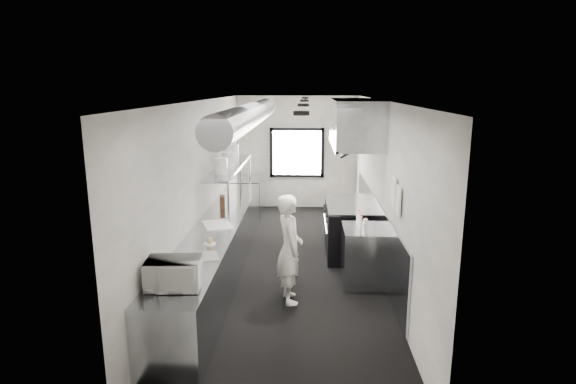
# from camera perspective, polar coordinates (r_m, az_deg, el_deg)

# --- Properties ---
(floor) EXTENTS (3.00, 8.00, 0.01)m
(floor) POSITION_cam_1_polar(r_m,az_deg,el_deg) (8.16, 0.40, -8.92)
(floor) COLOR black
(floor) RESTS_ON ground
(ceiling) EXTENTS (3.00, 8.00, 0.01)m
(ceiling) POSITION_cam_1_polar(r_m,az_deg,el_deg) (7.58, 0.43, 11.13)
(ceiling) COLOR silver
(ceiling) RESTS_ON wall_back
(wall_back) EXTENTS (3.00, 0.02, 2.80)m
(wall_back) POSITION_cam_1_polar(r_m,az_deg,el_deg) (11.69, 1.10, 4.85)
(wall_back) COLOR silver
(wall_back) RESTS_ON floor
(wall_front) EXTENTS (3.00, 0.02, 2.80)m
(wall_front) POSITION_cam_1_polar(r_m,az_deg,el_deg) (3.94, -1.67, -11.58)
(wall_front) COLOR silver
(wall_front) RESTS_ON floor
(wall_left) EXTENTS (0.02, 8.00, 2.80)m
(wall_left) POSITION_cam_1_polar(r_m,az_deg,el_deg) (7.95, -10.46, 0.81)
(wall_left) COLOR silver
(wall_left) RESTS_ON floor
(wall_right) EXTENTS (0.02, 8.00, 2.80)m
(wall_right) POSITION_cam_1_polar(r_m,az_deg,el_deg) (7.85, 11.43, 0.62)
(wall_right) COLOR silver
(wall_right) RESTS_ON floor
(wall_cladding) EXTENTS (0.03, 5.50, 1.10)m
(wall_cladding) POSITION_cam_1_polar(r_m,az_deg,el_deg) (8.35, 10.72, -4.65)
(wall_cladding) COLOR #92999F
(wall_cladding) RESTS_ON wall_right
(hvac_duct) EXTENTS (0.40, 6.40, 0.40)m
(hvac_duct) POSITION_cam_1_polar(r_m,az_deg,el_deg) (8.05, -4.53, 9.41)
(hvac_duct) COLOR gray
(hvac_duct) RESTS_ON ceiling
(service_window) EXTENTS (1.36, 0.05, 1.25)m
(service_window) POSITION_cam_1_polar(r_m,az_deg,el_deg) (11.66, 1.10, 4.82)
(service_window) COLOR white
(service_window) RESTS_ON wall_back
(exhaust_hood) EXTENTS (0.81, 2.20, 0.88)m
(exhaust_hood) POSITION_cam_1_polar(r_m,az_deg,el_deg) (8.34, 8.23, 8.34)
(exhaust_hood) COLOR #92999F
(exhaust_hood) RESTS_ON ceiling
(prep_counter) EXTENTS (0.70, 6.00, 0.90)m
(prep_counter) POSITION_cam_1_polar(r_m,az_deg,el_deg) (7.66, -8.42, -6.96)
(prep_counter) COLOR #92999F
(prep_counter) RESTS_ON floor
(pass_shelf) EXTENTS (0.45, 3.00, 0.68)m
(pass_shelf) POSITION_cam_1_polar(r_m,az_deg,el_deg) (8.82, -7.12, 3.01)
(pass_shelf) COLOR #92999F
(pass_shelf) RESTS_ON prep_counter
(range) EXTENTS (0.88, 1.60, 0.94)m
(range) POSITION_cam_1_polar(r_m,az_deg,el_deg) (8.70, 7.44, -4.37)
(range) COLOR black
(range) RESTS_ON floor
(bottle_station) EXTENTS (0.65, 0.80, 0.90)m
(bottle_station) POSITION_cam_1_polar(r_m,az_deg,el_deg) (7.40, 9.23, -7.72)
(bottle_station) COLOR #92999F
(bottle_station) RESTS_ON floor
(far_work_table) EXTENTS (0.70, 1.20, 0.90)m
(far_work_table) POSITION_cam_1_polar(r_m,az_deg,el_deg) (11.17, -4.93, -0.54)
(far_work_table) COLOR #92999F
(far_work_table) RESTS_ON floor
(notice_sheet_a) EXTENTS (0.02, 0.28, 0.38)m
(notice_sheet_a) POSITION_cam_1_polar(r_m,az_deg,el_deg) (6.64, 12.82, 0.11)
(notice_sheet_a) COLOR white
(notice_sheet_a) RESTS_ON wall_right
(notice_sheet_b) EXTENTS (0.02, 0.28, 0.38)m
(notice_sheet_b) POSITION_cam_1_polar(r_m,az_deg,el_deg) (6.32, 13.35, -1.03)
(notice_sheet_b) COLOR white
(notice_sheet_b) RESTS_ON wall_right
(line_cook) EXTENTS (0.49, 0.64, 1.57)m
(line_cook) POSITION_cam_1_polar(r_m,az_deg,el_deg) (6.62, 0.19, -6.96)
(line_cook) COLOR silver
(line_cook) RESTS_ON floor
(microwave) EXTENTS (0.57, 0.45, 0.32)m
(microwave) POSITION_cam_1_polar(r_m,az_deg,el_deg) (5.22, -13.81, -9.67)
(microwave) COLOR white
(microwave) RESTS_ON prep_counter
(deli_tub_a) EXTENTS (0.14, 0.14, 0.10)m
(deli_tub_a) POSITION_cam_1_polar(r_m,az_deg,el_deg) (5.81, -13.66, -8.52)
(deli_tub_a) COLOR silver
(deli_tub_a) RESTS_ON prep_counter
(deli_tub_b) EXTENTS (0.17, 0.17, 0.10)m
(deli_tub_b) POSITION_cam_1_polar(r_m,az_deg,el_deg) (5.85, -13.50, -8.33)
(deli_tub_b) COLOR silver
(deli_tub_b) RESTS_ON prep_counter
(newspaper) EXTENTS (0.38, 0.43, 0.01)m
(newspaper) POSITION_cam_1_polar(r_m,az_deg,el_deg) (6.09, -9.91, -7.75)
(newspaper) COLOR silver
(newspaper) RESTS_ON prep_counter
(small_plate) EXTENTS (0.21, 0.21, 0.01)m
(small_plate) POSITION_cam_1_polar(r_m,az_deg,el_deg) (6.53, -9.54, -6.28)
(small_plate) COLOR white
(small_plate) RESTS_ON prep_counter
(pastry) EXTENTS (0.09, 0.09, 0.09)m
(pastry) POSITION_cam_1_polar(r_m,az_deg,el_deg) (6.52, -9.56, -5.87)
(pastry) COLOR tan
(pastry) RESTS_ON small_plate
(cutting_board) EXTENTS (0.58, 0.66, 0.02)m
(cutting_board) POSITION_cam_1_polar(r_m,az_deg,el_deg) (7.39, -8.64, -3.96)
(cutting_board) COLOR white
(cutting_board) RESTS_ON prep_counter
(knife_block) EXTENTS (0.12, 0.21, 0.21)m
(knife_block) POSITION_cam_1_polar(r_m,az_deg,el_deg) (8.40, -8.04, -1.21)
(knife_block) COLOR #4F2D1C
(knife_block) RESTS_ON prep_counter
(plate_stack_a) EXTENTS (0.25, 0.25, 0.27)m
(plate_stack_a) POSITION_cam_1_polar(r_m,az_deg,el_deg) (8.00, -8.24, 3.18)
(plate_stack_a) COLOR white
(plate_stack_a) RESTS_ON pass_shelf
(plate_stack_b) EXTENTS (0.25, 0.25, 0.29)m
(plate_stack_b) POSITION_cam_1_polar(r_m,az_deg,el_deg) (8.52, -7.32, 3.89)
(plate_stack_b) COLOR white
(plate_stack_b) RESTS_ON pass_shelf
(plate_stack_c) EXTENTS (0.35, 0.35, 0.38)m
(plate_stack_c) POSITION_cam_1_polar(r_m,az_deg,el_deg) (8.98, -7.17, 4.63)
(plate_stack_c) COLOR white
(plate_stack_c) RESTS_ON pass_shelf
(plate_stack_d) EXTENTS (0.25, 0.25, 0.33)m
(plate_stack_d) POSITION_cam_1_polar(r_m,az_deg,el_deg) (9.41, -6.72, 4.87)
(plate_stack_d) COLOR white
(plate_stack_d) RESTS_ON pass_shelf
(squeeze_bottle_a) EXTENTS (0.07, 0.07, 0.17)m
(squeeze_bottle_a) POSITION_cam_1_polar(r_m,az_deg,el_deg) (6.93, 9.35, -4.47)
(squeeze_bottle_a) COLOR white
(squeeze_bottle_a) RESTS_ON bottle_station
(squeeze_bottle_b) EXTENTS (0.07, 0.07, 0.20)m
(squeeze_bottle_b) POSITION_cam_1_polar(r_m,az_deg,el_deg) (7.06, 9.46, -4.04)
(squeeze_bottle_b) COLOR white
(squeeze_bottle_b) RESTS_ON bottle_station
(squeeze_bottle_c) EXTENTS (0.07, 0.07, 0.18)m
(squeeze_bottle_c) POSITION_cam_1_polar(r_m,az_deg,el_deg) (7.25, 8.82, -3.63)
(squeeze_bottle_c) COLOR white
(squeeze_bottle_c) RESTS_ON bottle_station
(squeeze_bottle_d) EXTENTS (0.08, 0.08, 0.18)m
(squeeze_bottle_d) POSITION_cam_1_polar(r_m,az_deg,el_deg) (7.37, 8.58, -3.35)
(squeeze_bottle_d) COLOR white
(squeeze_bottle_d) RESTS_ON bottle_station
(squeeze_bottle_e) EXTENTS (0.07, 0.07, 0.18)m
(squeeze_bottle_e) POSITION_cam_1_polar(r_m,az_deg,el_deg) (7.51, 8.74, -3.04)
(squeeze_bottle_e) COLOR white
(squeeze_bottle_e) RESTS_ON bottle_station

